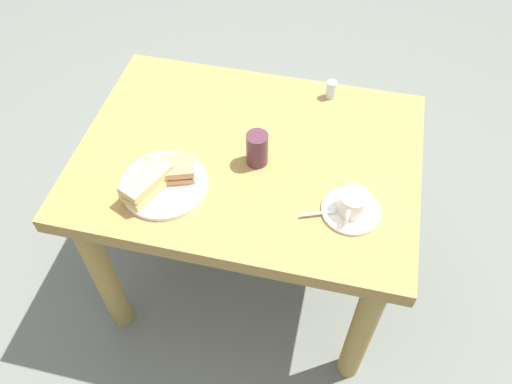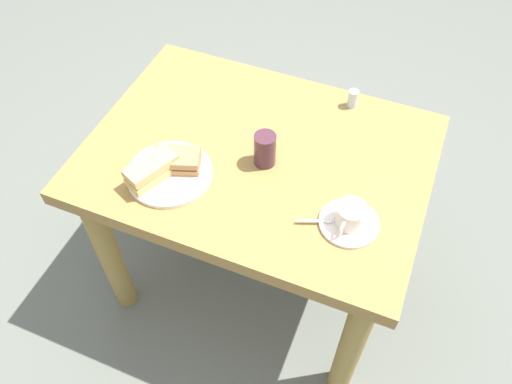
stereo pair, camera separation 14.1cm
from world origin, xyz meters
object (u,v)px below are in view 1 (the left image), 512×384
at_px(coffee_saucer, 351,211).
at_px(spoon, 324,212).
at_px(salt_shaker, 331,89).
at_px(dining_table, 249,181).
at_px(sandwich_front, 169,170).
at_px(sandwich_plate, 164,185).
at_px(sandwich_back, 147,183).
at_px(drinking_glass, 257,149).
at_px(coffee_cup, 353,203).

relative_size(coffee_saucer, spoon, 1.69).
bearing_deg(salt_shaker, coffee_saucer, 104.71).
distance_m(dining_table, spoon, 0.34).
relative_size(sandwich_front, coffee_saucer, 0.96).
bearing_deg(coffee_saucer, sandwich_plate, 3.10).
distance_m(sandwich_plate, sandwich_back, 0.06).
xyz_separation_m(sandwich_back, salt_shaker, (-0.44, -0.52, -0.01)).
xyz_separation_m(sandwich_front, drinking_glass, (-0.23, -0.12, 0.02)).
height_order(dining_table, sandwich_front, sandwich_front).
xyz_separation_m(coffee_cup, spoon, (0.07, 0.03, -0.03)).
distance_m(sandwich_front, salt_shaker, 0.60).
relative_size(coffee_saucer, salt_shaker, 2.67).
relative_size(coffee_saucer, coffee_cup, 1.50).
xyz_separation_m(sandwich_front, sandwich_back, (0.04, 0.06, 0.01)).
height_order(sandwich_plate, spoon, spoon).
height_order(coffee_cup, drinking_glass, drinking_glass).
relative_size(sandwich_back, coffee_cup, 1.52).
height_order(sandwich_plate, salt_shaker, salt_shaker).
bearing_deg(sandwich_plate, drinking_glass, -147.12).
bearing_deg(sandwich_front, sandwich_back, 56.70).
bearing_deg(spoon, sandwich_front, -3.80).
relative_size(sandwich_plate, drinking_glass, 2.33).
height_order(sandwich_plate, coffee_cup, coffee_cup).
distance_m(sandwich_plate, drinking_glass, 0.28).
bearing_deg(drinking_glass, spoon, 145.72).
height_order(sandwich_front, coffee_saucer, sandwich_front).
height_order(sandwich_back, coffee_saucer, sandwich_back).
xyz_separation_m(dining_table, sandwich_back, (0.23, 0.21, 0.17)).
xyz_separation_m(spoon, salt_shaker, (0.05, -0.48, 0.02)).
relative_size(sandwich_plate, coffee_cup, 2.29).
xyz_separation_m(sandwich_back, drinking_glass, (-0.27, -0.18, 0.01)).
relative_size(sandwich_plate, spoon, 2.58).
bearing_deg(sandwich_plate, sandwich_back, 44.55).
relative_size(coffee_cup, spoon, 1.13).
xyz_separation_m(sandwich_back, coffee_saucer, (-0.56, -0.06, -0.04)).
bearing_deg(dining_table, coffee_saucer, 155.16).
bearing_deg(coffee_cup, sandwich_front, -0.46).
height_order(salt_shaker, drinking_glass, drinking_glass).
bearing_deg(dining_table, sandwich_front, 37.50).
bearing_deg(salt_shaker, sandwich_plate, 50.08).
bearing_deg(dining_table, salt_shaker, -123.76).
bearing_deg(sandwich_back, coffee_cup, -173.90).
bearing_deg(sandwich_back, salt_shaker, -130.30).
distance_m(spoon, salt_shaker, 0.49).
distance_m(dining_table, sandwich_plate, 0.30).
xyz_separation_m(sandwich_plate, coffee_cup, (-0.52, -0.03, 0.04)).
xyz_separation_m(sandwich_back, coffee_cup, (-0.56, -0.06, -0.00)).
xyz_separation_m(dining_table, sandwich_plate, (0.20, 0.18, 0.14)).
bearing_deg(sandwich_front, coffee_cup, 179.54).
distance_m(dining_table, drinking_glass, 0.19).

